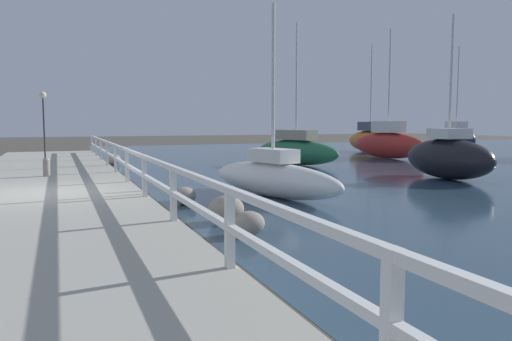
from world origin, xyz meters
TOP-DOWN VIEW (x-y plane):
  - ground_plane at (0.00, 0.00)m, footprint 120.00×120.00m
  - dock_walkway at (0.00, 0.00)m, footprint 4.47×36.00m
  - railing at (2.14, -0.00)m, footprint 0.10×32.50m
  - boulder_water_edge at (2.75, 11.25)m, footprint 0.67×0.61m
  - boulder_far_strip at (3.41, -4.63)m, footprint 0.57×0.51m
  - boulder_upstream at (3.12, -1.05)m, footprint 0.58×0.52m
  - boulder_downstream at (3.40, -3.42)m, footprint 0.72×0.64m
  - mooring_bollard at (0.02, 3.88)m, footprint 0.21×0.21m
  - dock_lamp at (-0.15, 11.02)m, footprint 0.29×0.29m
  - sailboat_black at (12.92, 0.89)m, footprint 1.55×3.99m
  - sailboat_green at (10.64, 8.12)m, footprint 2.62×5.20m
  - sailboat_red at (17.12, 9.96)m, footprint 1.76×5.24m
  - sailboat_navy at (25.69, 13.98)m, footprint 1.48×3.48m
  - sailboat_white at (5.62, -0.65)m, footprint 2.27×5.11m
  - sailboat_orange at (19.63, 15.26)m, footprint 1.52×4.37m

SIDE VIEW (x-z plane):
  - ground_plane at x=0.00m, z-range 0.00..0.00m
  - dock_walkway at x=0.00m, z-range 0.00..0.32m
  - boulder_far_strip at x=3.41m, z-range 0.00..0.43m
  - boulder_upstream at x=3.12m, z-range 0.00..0.44m
  - boulder_water_edge at x=2.75m, z-range 0.00..0.50m
  - boulder_downstream at x=3.40m, z-range 0.00..0.54m
  - sailboat_white at x=5.62m, z-range -1.97..3.02m
  - mooring_bollard at x=0.02m, z-range 0.32..0.90m
  - sailboat_green at x=10.64m, z-range -2.55..3.92m
  - sailboat_black at x=12.92m, z-range -2.04..3.56m
  - sailboat_orange at x=19.63m, z-range -2.66..4.31m
  - sailboat_red at x=17.12m, z-range -2.63..4.29m
  - sailboat_navy at x=25.69m, z-range -2.64..4.39m
  - railing at x=2.14m, z-range 0.49..1.42m
  - dock_lamp at x=-0.15m, z-range 1.13..4.11m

